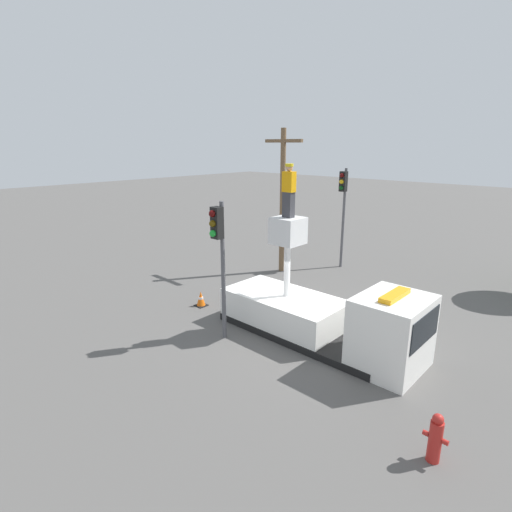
{
  "coord_description": "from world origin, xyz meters",
  "views": [
    {
      "loc": [
        7.32,
        -10.33,
        6.36
      ],
      "look_at": [
        -1.35,
        -0.99,
        2.77
      ],
      "focal_mm": 28.0,
      "sensor_mm": 36.0,
      "label": 1
    }
  ],
  "objects_px": {
    "worker": "(289,191)",
    "traffic_cone_rear": "(201,299)",
    "traffic_light_pole": "(219,244)",
    "fire_hydrant": "(435,438)",
    "utility_pole": "(282,196)",
    "traffic_light_across": "(343,198)",
    "bucket_truck": "(321,318)"
  },
  "relations": [
    {
      "from": "traffic_light_pole",
      "to": "fire_hydrant",
      "type": "xyz_separation_m",
      "value": [
        7.24,
        -0.67,
        -2.75
      ]
    },
    {
      "from": "utility_pole",
      "to": "traffic_cone_rear",
      "type": "bearing_deg",
      "value": -84.27
    },
    {
      "from": "traffic_light_pole",
      "to": "fire_hydrant",
      "type": "distance_m",
      "value": 7.78
    },
    {
      "from": "traffic_light_pole",
      "to": "bucket_truck",
      "type": "bearing_deg",
      "value": 40.02
    },
    {
      "from": "fire_hydrant",
      "to": "utility_pole",
      "type": "bearing_deg",
      "value": 143.21
    },
    {
      "from": "traffic_light_pole",
      "to": "utility_pole",
      "type": "xyz_separation_m",
      "value": [
        -3.3,
        7.21,
        0.56
      ]
    },
    {
      "from": "worker",
      "to": "bucket_truck",
      "type": "bearing_deg",
      "value": 0.0
    },
    {
      "from": "traffic_light_across",
      "to": "fire_hydrant",
      "type": "height_order",
      "value": "traffic_light_across"
    },
    {
      "from": "worker",
      "to": "traffic_cone_rear",
      "type": "relative_size",
      "value": 2.86
    },
    {
      "from": "bucket_truck",
      "to": "traffic_light_pole",
      "type": "relative_size",
      "value": 1.52
    },
    {
      "from": "worker",
      "to": "traffic_light_across",
      "type": "distance_m",
      "value": 8.13
    },
    {
      "from": "traffic_cone_rear",
      "to": "traffic_light_across",
      "type": "bearing_deg",
      "value": 81.15
    },
    {
      "from": "traffic_cone_rear",
      "to": "worker",
      "type": "bearing_deg",
      "value": 11.62
    },
    {
      "from": "traffic_light_across",
      "to": "utility_pole",
      "type": "distance_m",
      "value": 3.2
    },
    {
      "from": "worker",
      "to": "traffic_cone_rear",
      "type": "height_order",
      "value": "worker"
    },
    {
      "from": "worker",
      "to": "traffic_light_pole",
      "type": "relative_size",
      "value": 0.38
    },
    {
      "from": "bucket_truck",
      "to": "utility_pole",
      "type": "height_order",
      "value": "utility_pole"
    },
    {
      "from": "utility_pole",
      "to": "worker",
      "type": "bearing_deg",
      "value": -49.2
    },
    {
      "from": "traffic_cone_rear",
      "to": "utility_pole",
      "type": "height_order",
      "value": "utility_pole"
    },
    {
      "from": "traffic_light_pole",
      "to": "fire_hydrant",
      "type": "bearing_deg",
      "value": -5.31
    },
    {
      "from": "traffic_light_pole",
      "to": "traffic_light_across",
      "type": "distance_m",
      "value": 9.89
    },
    {
      "from": "bucket_truck",
      "to": "worker",
      "type": "relative_size",
      "value": 4.04
    },
    {
      "from": "worker",
      "to": "utility_pole",
      "type": "distance_m",
      "value": 6.79
    },
    {
      "from": "fire_hydrant",
      "to": "utility_pole",
      "type": "xyz_separation_m",
      "value": [
        -10.55,
        7.89,
        3.31
      ]
    },
    {
      "from": "bucket_truck",
      "to": "traffic_cone_rear",
      "type": "bearing_deg",
      "value": -171.56
    },
    {
      "from": "bucket_truck",
      "to": "utility_pole",
      "type": "bearing_deg",
      "value": 139.02
    },
    {
      "from": "traffic_light_pole",
      "to": "traffic_light_across",
      "type": "xyz_separation_m",
      "value": [
        -1.4,
        9.78,
        0.38
      ]
    },
    {
      "from": "traffic_light_across",
      "to": "fire_hydrant",
      "type": "relative_size",
      "value": 4.63
    },
    {
      "from": "traffic_cone_rear",
      "to": "utility_pole",
      "type": "relative_size",
      "value": 0.09
    },
    {
      "from": "traffic_light_across",
      "to": "utility_pole",
      "type": "height_order",
      "value": "utility_pole"
    },
    {
      "from": "bucket_truck",
      "to": "traffic_light_across",
      "type": "xyz_separation_m",
      "value": [
        -3.95,
        7.65,
        2.84
      ]
    },
    {
      "from": "fire_hydrant",
      "to": "traffic_light_pole",
      "type": "bearing_deg",
      "value": 174.69
    }
  ]
}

